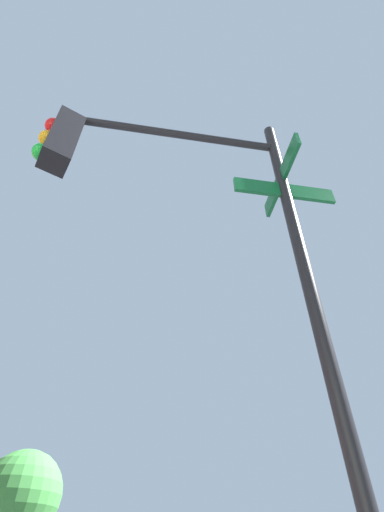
{
  "coord_description": "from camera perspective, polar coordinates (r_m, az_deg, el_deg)",
  "views": [
    {
      "loc": [
        -8.64,
        -4.64,
        1.21
      ],
      "look_at": [
        -5.57,
        -6.59,
        4.38
      ],
      "focal_mm": 25.76,
      "sensor_mm": 36.0,
      "label": 1
    }
  ],
  "objects": [
    {
      "name": "traffic_signal_near",
      "position": [
        3.56,
        -1.76,
        8.35
      ],
      "size": [
        1.56,
        2.93,
        5.51
      ],
      "color": "black",
      "rests_on": "ground_plane"
    },
    {
      "name": "street_tree",
      "position": [
        17.37,
        -25.16,
        -30.56
      ],
      "size": [
        3.01,
        3.01,
        4.96
      ],
      "color": "#4C331E",
      "rests_on": "ground_plane"
    }
  ]
}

